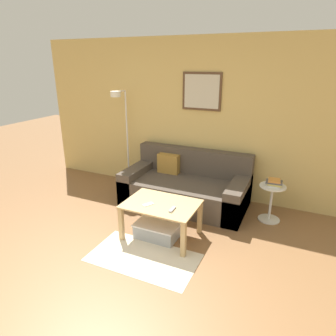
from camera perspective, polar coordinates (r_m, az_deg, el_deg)
name	(u,v)px	position (r m, az deg, el deg)	size (l,w,h in m)	color
ground_plane	(71,305)	(3.24, -18.03, -23.60)	(16.00, 16.00, 0.00)	brown
wall_back	(189,118)	(5.04, 3.97, 9.45)	(5.60, 0.09, 2.55)	#D6B76B
area_rug	(143,257)	(3.67, -4.71, -16.59)	(1.27, 0.70, 0.01)	beige
couch	(186,187)	(4.82, 3.42, -3.57)	(1.93, 0.98, 0.82)	#4C4238
coffee_table	(161,209)	(3.86, -1.29, -7.88)	(0.93, 0.65, 0.47)	tan
storage_bin	(158,230)	(3.98, -2.01, -11.68)	(0.56, 0.38, 0.20)	#9EA3A8
floor_lamp	(122,125)	(5.26, -8.75, 8.02)	(0.22, 0.48, 1.72)	white
side_table	(271,200)	(4.51, 19.05, -5.70)	(0.36, 0.36, 0.54)	silver
book_stack	(274,183)	(4.42, 19.59, -2.64)	(0.23, 0.19, 0.09)	silver
remote_control	(172,209)	(3.65, 0.83, -7.88)	(0.04, 0.15, 0.02)	#99999E
cell_phone	(148,204)	(3.79, -3.81, -6.92)	(0.07, 0.14, 0.01)	silver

